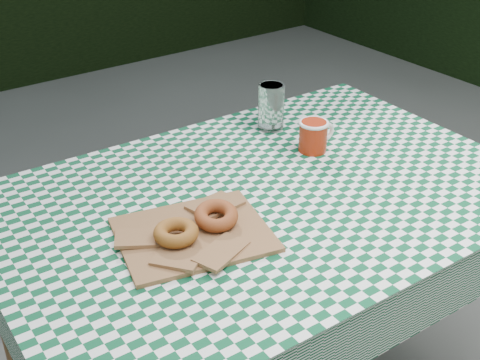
{
  "coord_description": "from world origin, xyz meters",
  "views": [
    {
      "loc": [
        -0.69,
        -1.12,
        1.52
      ],
      "look_at": [
        0.05,
        -0.09,
        0.79
      ],
      "focal_mm": 46.86,
      "sensor_mm": 36.0,
      "label": 1
    }
  ],
  "objects_px": {
    "paper_bag": "(194,233)",
    "table": "(263,315)",
    "coffee_mug": "(313,136)",
    "drinking_glass": "(271,107)"
  },
  "relations": [
    {
      "from": "table",
      "to": "paper_bag",
      "type": "xyz_separation_m",
      "value": [
        -0.23,
        -0.05,
        0.39
      ]
    },
    {
      "from": "table",
      "to": "drinking_glass",
      "type": "height_order",
      "value": "drinking_glass"
    },
    {
      "from": "table",
      "to": "coffee_mug",
      "type": "xyz_separation_m",
      "value": [
        0.24,
        0.1,
        0.42
      ]
    },
    {
      "from": "table",
      "to": "paper_bag",
      "type": "height_order",
      "value": "paper_bag"
    },
    {
      "from": "table",
      "to": "drinking_glass",
      "type": "relative_size",
      "value": 9.52
    },
    {
      "from": "coffee_mug",
      "to": "drinking_glass",
      "type": "distance_m",
      "value": 0.18
    },
    {
      "from": "coffee_mug",
      "to": "paper_bag",
      "type": "bearing_deg",
      "value": -161.69
    },
    {
      "from": "table",
      "to": "drinking_glass",
      "type": "bearing_deg",
      "value": 51.65
    },
    {
      "from": "table",
      "to": "coffee_mug",
      "type": "bearing_deg",
      "value": 24.89
    },
    {
      "from": "paper_bag",
      "to": "table",
      "type": "bearing_deg",
      "value": 12.43
    }
  ]
}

